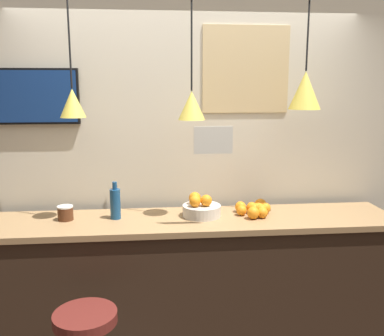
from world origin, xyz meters
The scene contains 12 objects.
back_wall centered at (0.00, 1.03, 1.45)m, with size 8.00×0.06×2.90m.
service_counter centered at (0.00, 0.64, 0.55)m, with size 2.81×0.56×1.09m.
fruit_bowl centered at (0.07, 0.69, 1.15)m, with size 0.26×0.26×0.16m.
orange_pile centered at (0.45, 0.69, 1.13)m, with size 0.25×0.28×0.09m.
juice_bottle centered at (-0.52, 0.69, 1.20)m, with size 0.07×0.07×0.26m.
spread_jar centered at (-0.85, 0.69, 1.14)m, with size 0.10×0.10×0.10m.
pendant_lamp_left centered at (-0.76, 0.67, 1.88)m, with size 0.16×0.16×1.02m.
pendant_lamp_middle centered at (0.00, 0.67, 1.86)m, with size 0.18×0.18×1.04m.
pendant_lamp_right centered at (0.76, 0.67, 1.95)m, with size 0.21×0.21×0.98m.
mounted_tv centered at (-1.18, 0.98, 1.91)m, with size 0.82×0.04×0.39m.
hanging_menu_board centered at (0.11, 0.44, 1.65)m, with size 0.24×0.01×0.17m.
wall_poster centered at (0.43, 1.00, 2.10)m, with size 0.64×0.01×0.63m.
Camera 1 is at (-0.27, -2.14, 1.98)m, focal length 40.00 mm.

